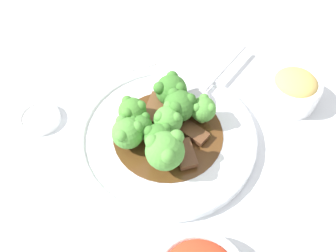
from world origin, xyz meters
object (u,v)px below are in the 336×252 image
object	(u,v)px
beef_strip_0	(156,109)
broccoli_floret_7	(168,118)
broccoli_floret_5	(180,105)
broccoli_floret_4	(171,90)
broccoli_floret_6	(141,124)
broccoli_floret_8	(132,111)
main_plate	(168,135)
beef_strip_1	(185,154)
beef_strip_2	(194,133)
broccoli_floret_2	(128,132)
broccoli_floret_0	(159,138)
broccoli_floret_3	(165,150)
sauce_dish	(40,118)
broccoli_floret_1	(203,109)
serving_spoon	(198,96)
side_bowl_appetizer	(293,89)

from	to	relation	value
beef_strip_0	broccoli_floret_7	size ratio (longest dim) A/B	1.31
broccoli_floret_5	broccoli_floret_4	bearing A→B (deg)	-175.12
broccoli_floret_6	broccoli_floret_8	xyz separation A→B (m)	(-0.02, -0.01, 0.00)
beef_strip_0	broccoli_floret_8	distance (m)	0.05
main_plate	beef_strip_0	distance (m)	0.05
beef_strip_1	broccoli_floret_8	world-z (taller)	broccoli_floret_8
broccoli_floret_7	broccoli_floret_4	bearing A→B (deg)	160.56
beef_strip_2	broccoli_floret_6	bearing A→B (deg)	-102.78
beef_strip_2	broccoli_floret_2	xyz separation A→B (m)	(-0.01, -0.10, 0.02)
broccoli_floret_0	broccoli_floret_3	xyz separation A→B (m)	(0.03, 0.00, 0.01)
broccoli_floret_6	sauce_dish	world-z (taller)	broccoli_floret_6
broccoli_floret_2	main_plate	bearing A→B (deg)	95.13
beef_strip_2	broccoli_floret_7	world-z (taller)	broccoli_floret_7
broccoli_floret_0	broccoli_floret_4	world-z (taller)	broccoli_floret_4
broccoli_floret_1	broccoli_floret_5	distance (m)	0.04
broccoli_floret_5	broccoli_floret_3	bearing A→B (deg)	-29.03
beef_strip_2	broccoli_floret_3	bearing A→B (deg)	-53.99
broccoli_floret_3	beef_strip_2	bearing A→B (deg)	126.01
beef_strip_0	serving_spoon	world-z (taller)	same
beef_strip_1	beef_strip_2	distance (m)	0.04
broccoli_floret_2	broccoli_floret_7	distance (m)	0.06
beef_strip_1	beef_strip_2	bearing A→B (deg)	144.53
broccoli_floret_1	broccoli_floret_8	world-z (taller)	broccoli_floret_8
beef_strip_2	broccoli_floret_2	bearing A→B (deg)	-95.18
main_plate	broccoli_floret_1	bearing A→B (deg)	98.57
beef_strip_0	sauce_dish	distance (m)	0.19
broccoli_floret_2	broccoli_floret_4	distance (m)	0.10
beef_strip_0	beef_strip_1	size ratio (longest dim) A/B	1.41
broccoli_floret_0	broccoli_floret_7	world-z (taller)	broccoli_floret_7
broccoli_floret_2	side_bowl_appetizer	size ratio (longest dim) A/B	0.56
broccoli_floret_2	side_bowl_appetizer	xyz separation A→B (m)	(-0.03, 0.29, -0.02)
beef_strip_2	broccoli_floret_4	distance (m)	0.08
beef_strip_1	broccoli_floret_6	bearing A→B (deg)	-132.82
serving_spoon	beef_strip_1	bearing A→B (deg)	-27.14
beef_strip_2	broccoli_floret_8	bearing A→B (deg)	-116.06
beef_strip_0	broccoli_floret_7	bearing A→B (deg)	14.21
beef_strip_0	broccoli_floret_6	distance (m)	0.06
broccoli_floret_4	serving_spoon	world-z (taller)	broccoli_floret_4
broccoli_floret_5	sauce_dish	world-z (taller)	broccoli_floret_5
broccoli_floret_3	broccoli_floret_0	bearing A→B (deg)	-177.33
beef_strip_2	broccoli_floret_4	world-z (taller)	broccoli_floret_4
broccoli_floret_5	sauce_dish	xyz separation A→B (m)	(-0.07, -0.22, -0.05)
broccoli_floret_0	sauce_dish	xyz separation A→B (m)	(-0.11, -0.18, -0.04)
broccoli_floret_6	broccoli_floret_7	xyz separation A→B (m)	(-0.00, 0.04, 0.00)
broccoli_floret_7	beef_strip_1	bearing A→B (deg)	14.33
beef_strip_1	serving_spoon	size ratio (longest dim) A/B	0.27
sauce_dish	broccoli_floret_2	bearing A→B (deg)	55.47
beef_strip_1	broccoli_floret_5	size ratio (longest dim) A/B	0.83
broccoli_floret_8	main_plate	bearing A→B (deg)	60.42
beef_strip_0	main_plate	bearing A→B (deg)	12.00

